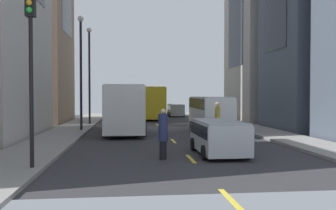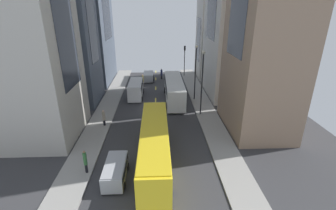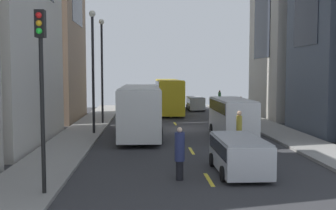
{
  "view_description": "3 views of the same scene",
  "coord_description": "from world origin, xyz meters",
  "px_view_note": "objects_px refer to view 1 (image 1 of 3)",
  "views": [
    {
      "loc": [
        -2.58,
        -29.99,
        2.67
      ],
      "look_at": [
        1.16,
        4.75,
        1.75
      ],
      "focal_mm": 38.82,
      "sensor_mm": 36.0,
      "label": 1
    },
    {
      "loc": [
        -0.36,
        32.63,
        13.66
      ],
      "look_at": [
        -1.58,
        5.18,
        2.48
      ],
      "focal_mm": 25.95,
      "sensor_mm": 36.0,
      "label": 2
    },
    {
      "loc": [
        -2.51,
        -30.47,
        4.18
      ],
      "look_at": [
        -0.51,
        4.78,
        1.47
      ],
      "focal_mm": 42.75,
      "sensor_mm": 36.0,
      "label": 3
    }
  ],
  "objects_px": {
    "streetcar_yellow": "(151,100)",
    "car_silver_0": "(219,135)",
    "car_silver_1": "(176,109)",
    "pedestrian_crossing_mid": "(217,121)",
    "pedestrian_crossing_near": "(198,106)",
    "traffic_light_near_corner": "(31,45)",
    "pedestrian_walking_far": "(163,133)",
    "city_bus_white": "(125,104)",
    "delivery_van_white": "(210,112)",
    "pedestrian_waiting_curb": "(217,110)"
  },
  "relations": [
    {
      "from": "streetcar_yellow",
      "to": "pedestrian_walking_far",
      "type": "relative_size",
      "value": 6.31
    },
    {
      "from": "city_bus_white",
      "to": "car_silver_1",
      "type": "bearing_deg",
      "value": 71.43
    },
    {
      "from": "pedestrian_crossing_mid",
      "to": "streetcar_yellow",
      "type": "bearing_deg",
      "value": 17.46
    },
    {
      "from": "car_silver_0",
      "to": "pedestrian_crossing_mid",
      "type": "xyz_separation_m",
      "value": [
        0.9,
        3.86,
        0.35
      ]
    },
    {
      "from": "streetcar_yellow",
      "to": "car_silver_0",
      "type": "relative_size",
      "value": 3.22
    },
    {
      "from": "streetcar_yellow",
      "to": "traffic_light_near_corner",
      "type": "relative_size",
      "value": 2.17
    },
    {
      "from": "car_silver_0",
      "to": "pedestrian_crossing_near",
      "type": "bearing_deg",
      "value": 81.02
    },
    {
      "from": "pedestrian_crossing_mid",
      "to": "pedestrian_crossing_near",
      "type": "xyz_separation_m",
      "value": [
        3.65,
        24.97,
        0.06
      ]
    },
    {
      "from": "streetcar_yellow",
      "to": "car_silver_0",
      "type": "height_order",
      "value": "streetcar_yellow"
    },
    {
      "from": "city_bus_white",
      "to": "pedestrian_crossing_near",
      "type": "bearing_deg",
      "value": 63.31
    },
    {
      "from": "car_silver_1",
      "to": "pedestrian_crossing_mid",
      "type": "relative_size",
      "value": 1.78
    },
    {
      "from": "streetcar_yellow",
      "to": "car_silver_1",
      "type": "relative_size",
      "value": 3.26
    },
    {
      "from": "delivery_van_white",
      "to": "pedestrian_crossing_near",
      "type": "distance_m",
      "value": 19.63
    },
    {
      "from": "streetcar_yellow",
      "to": "car_silver_0",
      "type": "bearing_deg",
      "value": -87.06
    },
    {
      "from": "car_silver_0",
      "to": "pedestrian_waiting_curb",
      "type": "height_order",
      "value": "pedestrian_waiting_curb"
    },
    {
      "from": "car_silver_1",
      "to": "traffic_light_near_corner",
      "type": "xyz_separation_m",
      "value": [
        -9.29,
        -32.56,
        3.48
      ]
    },
    {
      "from": "pedestrian_walking_far",
      "to": "city_bus_white",
      "type": "bearing_deg",
      "value": -83.39
    },
    {
      "from": "streetcar_yellow",
      "to": "pedestrian_crossing_mid",
      "type": "bearing_deg",
      "value": -84.41
    },
    {
      "from": "car_silver_1",
      "to": "traffic_light_near_corner",
      "type": "bearing_deg",
      "value": -105.93
    },
    {
      "from": "traffic_light_near_corner",
      "to": "pedestrian_walking_far",
      "type": "bearing_deg",
      "value": 22.38
    },
    {
      "from": "pedestrian_waiting_curb",
      "to": "pedestrian_crossing_near",
      "type": "bearing_deg",
      "value": 108.19
    },
    {
      "from": "pedestrian_crossing_mid",
      "to": "traffic_light_near_corner",
      "type": "distance_m",
      "value": 11.17
    },
    {
      "from": "car_silver_1",
      "to": "pedestrian_walking_far",
      "type": "relative_size",
      "value": 1.94
    },
    {
      "from": "car_silver_1",
      "to": "pedestrian_crossing_mid",
      "type": "height_order",
      "value": "pedestrian_crossing_mid"
    },
    {
      "from": "car_silver_0",
      "to": "traffic_light_near_corner",
      "type": "bearing_deg",
      "value": -158.56
    },
    {
      "from": "delivery_van_white",
      "to": "traffic_light_near_corner",
      "type": "relative_size",
      "value": 1.0
    },
    {
      "from": "delivery_van_white",
      "to": "pedestrian_crossing_near",
      "type": "xyz_separation_m",
      "value": [
        2.81,
        19.42,
        -0.19
      ]
    },
    {
      "from": "city_bus_white",
      "to": "pedestrian_crossing_mid",
      "type": "xyz_separation_m",
      "value": [
        5.22,
        -7.33,
        -0.75
      ]
    },
    {
      "from": "streetcar_yellow",
      "to": "traffic_light_near_corner",
      "type": "distance_m",
      "value": 31.12
    },
    {
      "from": "delivery_van_white",
      "to": "pedestrian_walking_far",
      "type": "distance_m",
      "value": 11.23
    },
    {
      "from": "pedestrian_waiting_curb",
      "to": "car_silver_0",
      "type": "bearing_deg",
      "value": -87.12
    },
    {
      "from": "delivery_van_white",
      "to": "pedestrian_walking_far",
      "type": "xyz_separation_m",
      "value": [
        -4.35,
        -10.34,
        -0.41
      ]
    },
    {
      "from": "city_bus_white",
      "to": "car_silver_1",
      "type": "distance_m",
      "value": 19.51
    },
    {
      "from": "pedestrian_walking_far",
      "to": "pedestrian_crossing_near",
      "type": "height_order",
      "value": "pedestrian_crossing_near"
    },
    {
      "from": "pedestrian_crossing_near",
      "to": "traffic_light_near_corner",
      "type": "relative_size",
      "value": 0.36
    },
    {
      "from": "pedestrian_crossing_near",
      "to": "traffic_light_near_corner",
      "type": "xyz_separation_m",
      "value": [
        -11.96,
        -31.74,
        3.08
      ]
    },
    {
      "from": "city_bus_white",
      "to": "delivery_van_white",
      "type": "distance_m",
      "value": 6.34
    },
    {
      "from": "pedestrian_waiting_curb",
      "to": "pedestrian_crossing_near",
      "type": "relative_size",
      "value": 0.92
    },
    {
      "from": "streetcar_yellow",
      "to": "car_silver_1",
      "type": "height_order",
      "value": "streetcar_yellow"
    },
    {
      "from": "city_bus_white",
      "to": "pedestrian_crossing_near",
      "type": "distance_m",
      "value": 19.76
    },
    {
      "from": "pedestrian_walking_far",
      "to": "streetcar_yellow",
      "type": "bearing_deg",
      "value": -93.8
    },
    {
      "from": "car_silver_0",
      "to": "pedestrian_walking_far",
      "type": "distance_m",
      "value": 2.77
    },
    {
      "from": "car_silver_0",
      "to": "pedestrian_waiting_curb",
      "type": "xyz_separation_m",
      "value": [
        4.81,
        19.68,
        0.3
      ]
    },
    {
      "from": "car_silver_0",
      "to": "car_silver_1",
      "type": "distance_m",
      "value": 29.72
    },
    {
      "from": "city_bus_white",
      "to": "pedestrian_walking_far",
      "type": "height_order",
      "value": "city_bus_white"
    },
    {
      "from": "car_silver_0",
      "to": "pedestrian_crossing_near",
      "type": "xyz_separation_m",
      "value": [
        4.56,
        28.83,
        0.42
      ]
    },
    {
      "from": "delivery_van_white",
      "to": "pedestrian_crossing_mid",
      "type": "relative_size",
      "value": 2.66
    },
    {
      "from": "streetcar_yellow",
      "to": "pedestrian_crossing_mid",
      "type": "xyz_separation_m",
      "value": [
        2.32,
        -23.69,
        -0.87
      ]
    },
    {
      "from": "pedestrian_walking_far",
      "to": "traffic_light_near_corner",
      "type": "xyz_separation_m",
      "value": [
        -4.8,
        -1.98,
        3.3
      ]
    },
    {
      "from": "traffic_light_near_corner",
      "to": "city_bus_white",
      "type": "bearing_deg",
      "value": 77.64
    }
  ]
}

